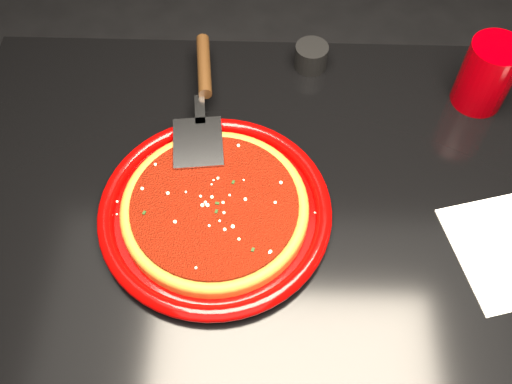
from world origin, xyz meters
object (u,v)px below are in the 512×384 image
table (312,321)px  plate (215,210)px  cup (487,75)px  pizza_server (202,99)px  ramekin (311,56)px

table → plate: (-0.17, 0.02, 0.39)m
table → cup: cup is taller
table → pizza_server: (-0.21, 0.21, 0.42)m
ramekin → pizza_server: bearing=-145.2°
ramekin → plate: bearing=-115.2°
table → ramekin: size_ratio=20.53×
cup → ramekin: (-0.28, 0.07, -0.04)m
pizza_server → ramekin: (0.18, 0.13, -0.02)m
pizza_server → cup: (0.46, 0.05, 0.02)m
ramekin → table: bearing=-85.8°
plate → cup: size_ratio=2.88×
plate → table: bearing=-7.0°
table → ramekin: bearing=94.2°
table → ramekin: (-0.02, 0.34, 0.40)m
plate → pizza_server: bearing=99.5°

